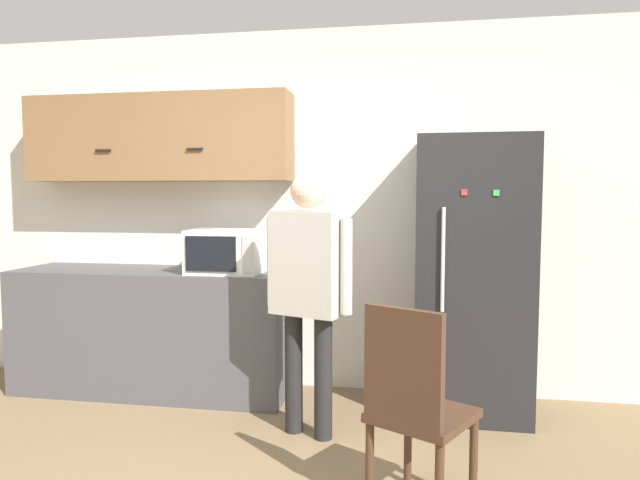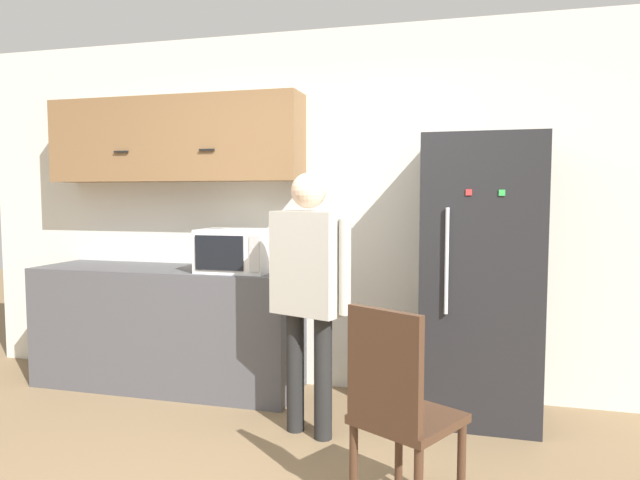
# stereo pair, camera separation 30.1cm
# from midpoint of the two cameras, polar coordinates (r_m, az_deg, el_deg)

# --- Properties ---
(back_wall) EXTENTS (6.00, 0.06, 2.70)m
(back_wall) POSITION_cam_midpoint_polar(r_m,az_deg,el_deg) (4.34, -2.43, 2.89)
(back_wall) COLOR silver
(back_wall) RESTS_ON ground_plane
(counter) EXTENTS (2.05, 0.62, 0.92)m
(counter) POSITION_cam_midpoint_polar(r_m,az_deg,el_deg) (4.54, -18.18, -8.61)
(counter) COLOR #4C4C51
(counter) RESTS_ON ground_plane
(upper_cabinets) EXTENTS (2.05, 0.33, 0.64)m
(upper_cabinets) POSITION_cam_midpoint_polar(r_m,az_deg,el_deg) (4.58, -17.73, 9.65)
(upper_cabinets) COLOR olive
(microwave) EXTENTS (0.51, 0.37, 0.31)m
(microwave) POSITION_cam_midpoint_polar(r_m,az_deg,el_deg) (4.12, -11.46, -1.13)
(microwave) COLOR white
(microwave) RESTS_ON counter
(person) EXTENTS (0.56, 0.35, 1.61)m
(person) POSITION_cam_midpoint_polar(r_m,az_deg,el_deg) (3.44, -3.70, -3.80)
(person) COLOR black
(person) RESTS_ON ground_plane
(refrigerator) EXTENTS (0.75, 0.67, 1.85)m
(refrigerator) POSITION_cam_midpoint_polar(r_m,az_deg,el_deg) (3.92, 12.82, -3.60)
(refrigerator) COLOR #232326
(refrigerator) RESTS_ON ground_plane
(chair) EXTENTS (0.56, 0.56, 0.99)m
(chair) POSITION_cam_midpoint_polar(r_m,az_deg,el_deg) (2.67, 6.12, -15.90)
(chair) COLOR #472D1E
(chair) RESTS_ON ground_plane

